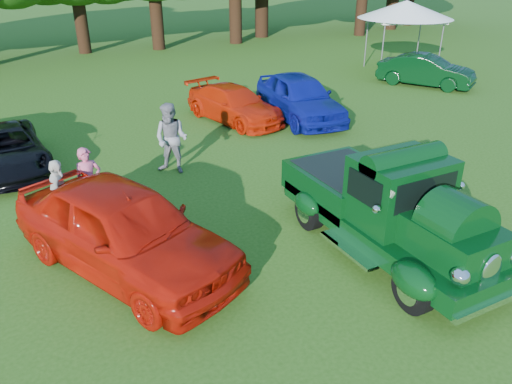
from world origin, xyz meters
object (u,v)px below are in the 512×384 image
spectator_white (60,195)px  hero_pickup (388,209)px  spectator_pink (89,182)px  back_car_orange (234,104)px  back_car_black (6,149)px  canopy_tent (406,10)px  back_car_blue (300,97)px  back_car_green (426,71)px  spectator_grey (171,139)px  red_convertible (124,229)px

spectator_white → hero_pickup: bearing=-104.2°
spectator_pink → back_car_orange: bearing=34.3°
back_car_black → canopy_tent: canopy_tent is taller
back_car_blue → back_car_green: back_car_blue is taller
back_car_black → spectator_pink: 4.12m
back_car_orange → spectator_white: size_ratio=2.66×
back_car_green → back_car_black: bearing=155.4°
back_car_green → canopy_tent: canopy_tent is taller
hero_pickup → spectator_grey: (-2.53, 5.79, 0.07)m
back_car_orange → spectator_grey: spectator_grey is taller
red_convertible → canopy_tent: size_ratio=0.84×
back_car_orange → spectator_white: bearing=-154.8°
back_car_orange → spectator_pink: 7.72m
back_car_black → back_car_blue: 9.74m
spectator_pink → spectator_grey: bearing=26.0°
red_convertible → hero_pickup: bearing=-43.7°
hero_pickup → back_car_orange: hero_pickup is taller
hero_pickup → spectator_grey: 6.32m
hero_pickup → back_car_green: (10.89, 9.88, -0.21)m
back_car_blue → spectator_white: bearing=-146.8°
back_car_orange → back_car_blue: 2.38m
red_convertible → spectator_grey: size_ratio=2.59×
back_car_orange → red_convertible: bearing=-140.8°
spectator_pink → spectator_grey: size_ratio=0.84×
back_car_blue → spectator_pink: (-8.19, -4.02, 0.00)m
canopy_tent → back_car_green: bearing=-110.2°
hero_pickup → spectator_white: size_ratio=3.34×
spectator_white → back_car_green: bearing=-49.7°
back_car_orange → back_car_green: back_car_green is taller
back_car_green → canopy_tent: (1.04, 2.83, 2.29)m
back_car_orange → back_car_blue: size_ratio=0.89×
back_car_black → canopy_tent: 19.19m
red_convertible → back_car_blue: red_convertible is taller
back_car_blue → canopy_tent: canopy_tent is taller
spectator_grey → hero_pickup: bearing=-22.3°
red_convertible → back_car_orange: (5.83, 7.46, -0.24)m
back_car_green → spectator_white: size_ratio=2.64×
back_car_black → spectator_white: spectator_white is taller
red_convertible → spectator_grey: 4.68m
hero_pickup → canopy_tent: size_ratio=0.88×
red_convertible → spectator_white: bearing=86.4°
hero_pickup → spectator_grey: hero_pickup is taller
spectator_grey → back_car_green: bearing=61.1°
red_convertible → back_car_blue: (8.04, 6.60, -0.05)m
hero_pickup → back_car_green: bearing=42.2°
hero_pickup → back_car_green: hero_pickup is taller
back_car_blue → spectator_grey: spectator_grey is taller
red_convertible → spectator_white: 2.40m
spectator_grey → spectator_white: spectator_grey is taller
hero_pickup → spectator_white: bearing=145.1°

